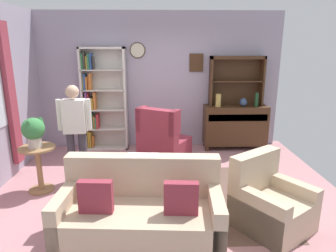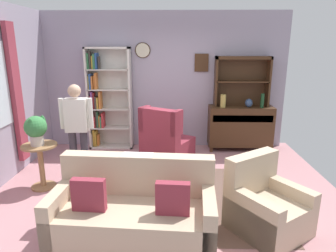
% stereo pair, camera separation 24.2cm
% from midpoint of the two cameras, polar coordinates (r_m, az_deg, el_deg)
% --- Properties ---
extents(ground_plane, '(5.40, 4.60, 0.02)m').
position_cam_midpoint_polar(ground_plane, '(4.74, -2.65, -11.93)').
color(ground_plane, '#B27A7F').
extents(wall_back, '(5.00, 0.09, 2.80)m').
position_cam_midpoint_polar(wall_back, '(6.39, -2.57, 8.50)').
color(wall_back, '#A399AD').
rests_on(wall_back, ground_plane).
extents(area_rug, '(2.84, 2.18, 0.01)m').
position_cam_midpoint_polar(area_rug, '(4.47, -0.06, -13.50)').
color(area_rug, brown).
rests_on(area_rug, ground_plane).
extents(bookshelf, '(0.90, 0.30, 2.10)m').
position_cam_midpoint_polar(bookshelf, '(6.40, -13.65, 4.83)').
color(bookshelf, silver).
rests_on(bookshelf, ground_plane).
extents(sideboard, '(1.30, 0.45, 0.92)m').
position_cam_midpoint_polar(sideboard, '(6.47, 11.47, 0.20)').
color(sideboard, '#422816').
rests_on(sideboard, ground_plane).
extents(sideboard_hutch, '(1.10, 0.26, 1.00)m').
position_cam_midpoint_polar(sideboard_hutch, '(6.39, 11.75, 9.59)').
color(sideboard_hutch, '#422816').
rests_on(sideboard_hutch, sideboard).
extents(vase_tall, '(0.11, 0.11, 0.26)m').
position_cam_midpoint_polar(vase_tall, '(6.20, 8.37, 4.81)').
color(vase_tall, tan).
rests_on(vase_tall, sideboard).
extents(vase_round, '(0.15, 0.15, 0.17)m').
position_cam_midpoint_polar(vase_round, '(6.33, 12.99, 4.39)').
color(vase_round, '#33476B').
rests_on(vase_round, sideboard).
extents(bottle_wine, '(0.07, 0.07, 0.28)m').
position_cam_midpoint_polar(bottle_wine, '(6.37, 15.34, 4.82)').
color(bottle_wine, '#194223').
rests_on(bottle_wine, sideboard).
extents(couch_floral, '(1.85, 0.97, 0.90)m').
position_cam_midpoint_polar(couch_floral, '(3.57, -7.17, -15.98)').
color(couch_floral, '#C6AD8E').
rests_on(couch_floral, ground_plane).
extents(armchair_floral, '(1.06, 1.07, 0.88)m').
position_cam_midpoint_polar(armchair_floral, '(3.91, 16.91, -14.00)').
color(armchair_floral, '#C6AD8E').
rests_on(armchair_floral, ground_plane).
extents(wingback_chair, '(1.08, 1.08, 1.05)m').
position_cam_midpoint_polar(wingback_chair, '(5.65, -2.28, -3.03)').
color(wingback_chair, maroon).
rests_on(wingback_chair, ground_plane).
extents(plant_stand, '(0.52, 0.52, 0.70)m').
position_cam_midpoint_polar(plant_stand, '(4.96, -24.53, -6.56)').
color(plant_stand, '#997047').
rests_on(plant_stand, ground_plane).
extents(potted_plant_large, '(0.32, 0.32, 0.45)m').
position_cam_midpoint_polar(potted_plant_large, '(4.79, -25.38, -0.76)').
color(potted_plant_large, beige).
rests_on(potted_plant_large, plant_stand).
extents(person_reading, '(0.52, 0.22, 1.56)m').
position_cam_midpoint_polar(person_reading, '(4.94, -18.48, -0.19)').
color(person_reading, '#38333D').
rests_on(person_reading, ground_plane).
extents(coffee_table, '(0.80, 0.50, 0.42)m').
position_cam_midpoint_polar(coffee_table, '(4.31, -3.94, -9.53)').
color(coffee_table, '#422816').
rests_on(coffee_table, ground_plane).
extents(book_stack, '(0.22, 0.15, 0.07)m').
position_cam_midpoint_polar(book_stack, '(4.25, -2.75, -8.37)').
color(book_stack, '#3F3833').
rests_on(book_stack, coffee_table).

